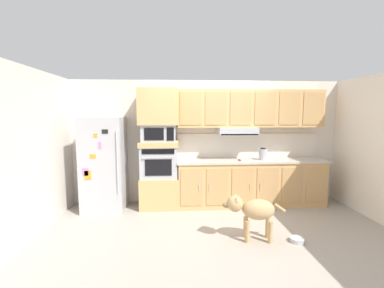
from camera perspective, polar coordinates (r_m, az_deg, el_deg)
The scene contains 18 objects.
ground_plane at distance 4.70m, azimuth 4.82°, elevation -16.27°, with size 9.60×9.60×0.00m, color #9E9389.
back_kitchen_wall at distance 5.46m, azimuth 3.24°, elevation 0.56°, with size 6.20×0.12×2.50m, color beige.
side_panel_left at distance 4.82m, azimuth -30.05°, elevation -1.13°, with size 0.12×7.10×2.50m, color beige.
side_panel_right at distance 5.53m, azimuth 35.03°, elevation -0.57°, with size 0.12×7.10×2.50m, color silver.
refrigerator at distance 5.23m, azimuth -18.67°, elevation -4.15°, with size 0.76×0.73×1.76m.
oven_base_cabinet at distance 5.27m, azimuth -7.09°, elevation -10.27°, with size 0.74×0.62×0.60m, color tan.
built_in_oven at distance 5.12m, azimuth -7.19°, elevation -3.84°, with size 0.70×0.62×0.60m.
appliance_mid_shelf at distance 5.07m, azimuth -7.24°, elevation 0.05°, with size 0.74×0.62×0.10m, color tan.
microwave at distance 5.05m, azimuth -7.28°, elevation 2.41°, with size 0.64×0.54×0.32m.
appliance_upper_cabinet at distance 5.04m, azimuth -7.36°, elevation 8.09°, with size 0.74×0.62×0.68m, color tan.
lower_cabinet_run at distance 5.43m, azimuth 12.69°, elevation -8.34°, with size 2.90×0.63×0.88m.
countertop_slab at distance 5.33m, azimuth 12.80°, elevation -3.55°, with size 2.94×0.64×0.04m, color #BCB2A3.
backsplash_panel at distance 5.56m, azimuth 12.04°, elevation -0.29°, with size 2.94×0.02×0.50m, color silver.
upper_cabinet_with_hood at distance 5.36m, azimuth 12.52°, elevation 7.28°, with size 2.90×0.48×0.88m.
screwdriver at distance 5.16m, azimuth 10.51°, elevation -3.45°, with size 0.14×0.12×0.03m.
electric_kettle at distance 5.33m, azimuth 15.30°, elevation -2.16°, with size 0.17×0.17×0.24m.
dog at distance 3.96m, azimuth 13.14°, elevation -13.86°, with size 0.91×0.34×0.68m.
dog_food_bowl at distance 4.25m, azimuth 22.07°, elevation -18.89°, with size 0.20×0.20×0.06m.
Camera 1 is at (-0.65, -4.28, 1.83)m, focal length 24.32 mm.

